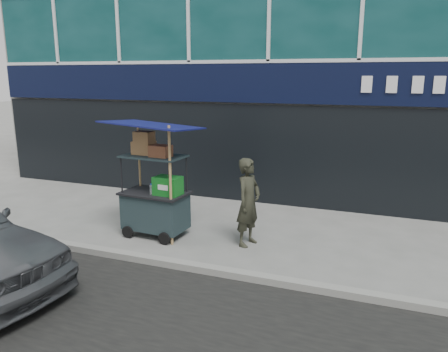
% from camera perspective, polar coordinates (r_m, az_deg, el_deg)
% --- Properties ---
extents(ground, '(80.00, 80.00, 0.00)m').
position_cam_1_polar(ground, '(7.41, -2.90, -11.67)').
color(ground, slate).
rests_on(ground, ground).
extents(curb, '(80.00, 0.18, 0.12)m').
position_cam_1_polar(curb, '(7.22, -3.56, -11.86)').
color(curb, gray).
rests_on(curb, ground).
extents(vendor_cart, '(1.76, 1.30, 2.28)m').
position_cam_1_polar(vendor_cart, '(8.57, -8.94, -2.64)').
color(vendor_cart, black).
rests_on(vendor_cart, ground).
extents(vendor_man, '(0.53, 0.68, 1.64)m').
position_cam_1_polar(vendor_man, '(8.02, 3.21, -3.44)').
color(vendor_man, '#29291E').
rests_on(vendor_man, ground).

